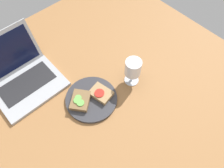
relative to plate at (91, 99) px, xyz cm
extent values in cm
cube|color=#9E6B3D|center=(7.84, -1.55, -2.20)|extent=(140.00, 140.00, 3.00)
cylinder|color=#333338|center=(0.00, 0.00, 0.00)|extent=(23.62, 23.62, 1.40)
cube|color=#A88456|center=(4.60, -1.86, 1.75)|extent=(9.15, 10.99, 2.09)
cylinder|color=red|center=(3.46, -1.42, 3.02)|extent=(4.12, 4.12, 0.46)
cylinder|color=red|center=(3.71, -1.95, 3.04)|extent=(4.37, 4.37, 0.50)
cube|color=brown|center=(-4.60, 1.86, 1.77)|extent=(12.67, 12.34, 2.15)
cylinder|color=#6BB74C|center=(-6.06, 2.24, 3.05)|extent=(3.11, 3.11, 0.40)
cylinder|color=#6BB74C|center=(-4.85, 2.95, 3.03)|extent=(3.02, 3.02, 0.36)
cylinder|color=#6BB74C|center=(-5.65, 0.29, 3.05)|extent=(3.37, 3.37, 0.40)
cylinder|color=white|center=(21.17, -4.79, -0.50)|extent=(6.89, 6.89, 0.40)
cylinder|color=white|center=(21.17, -4.79, 2.58)|extent=(1.12, 1.12, 5.75)
cylinder|color=white|center=(21.17, -4.79, 9.47)|extent=(7.42, 7.42, 8.03)
cylinder|color=white|center=(21.17, -4.79, 8.47)|extent=(6.83, 6.83, 6.03)
cube|color=#ADAFB5|center=(-17.61, 24.54, 0.07)|extent=(31.06, 23.41, 1.54)
cube|color=#232326|center=(-17.61, 26.64, 0.92)|extent=(25.47, 12.88, 0.16)
cube|color=#ADAFB5|center=(-17.61, 39.26, 10.94)|extent=(30.44, 6.81, 20.43)
cube|color=black|center=(-17.61, 38.76, 10.94)|extent=(27.33, 5.23, 17.01)
camera|label=1|loc=(-24.97, -41.52, 87.98)|focal=35.00mm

